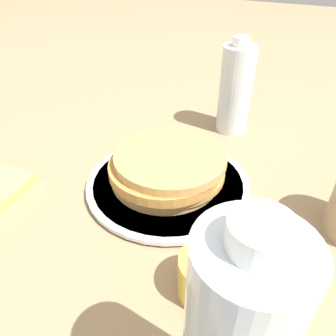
{
  "coord_description": "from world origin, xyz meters",
  "views": [
    {
      "loc": [
        0.39,
        0.17,
        0.37
      ],
      "look_at": [
        -0.02,
        -0.02,
        0.04
      ],
      "focal_mm": 35.0,
      "sensor_mm": 36.0,
      "label": 1
    }
  ],
  "objects_px": {
    "pancake_stack": "(167,167)",
    "water_bottle_mid": "(235,90)",
    "plate": "(168,183)",
    "juice_glass": "(209,276)"
  },
  "relations": [
    {
      "from": "plate",
      "to": "water_bottle_mid",
      "type": "bearing_deg",
      "value": 170.68
    },
    {
      "from": "plate",
      "to": "pancake_stack",
      "type": "distance_m",
      "value": 0.03
    },
    {
      "from": "plate",
      "to": "juice_glass",
      "type": "height_order",
      "value": "juice_glass"
    },
    {
      "from": "pancake_stack",
      "to": "plate",
      "type": "bearing_deg",
      "value": 77.56
    },
    {
      "from": "pancake_stack",
      "to": "water_bottle_mid",
      "type": "relative_size",
      "value": 1.0
    },
    {
      "from": "pancake_stack",
      "to": "juice_glass",
      "type": "relative_size",
      "value": 2.69
    },
    {
      "from": "plate",
      "to": "pancake_stack",
      "type": "relative_size",
      "value": 1.41
    },
    {
      "from": "plate",
      "to": "juice_glass",
      "type": "xyz_separation_m",
      "value": [
        0.17,
        0.13,
        0.02
      ]
    },
    {
      "from": "plate",
      "to": "pancake_stack",
      "type": "height_order",
      "value": "pancake_stack"
    },
    {
      "from": "plate",
      "to": "pancake_stack",
      "type": "bearing_deg",
      "value": -102.44
    }
  ]
}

